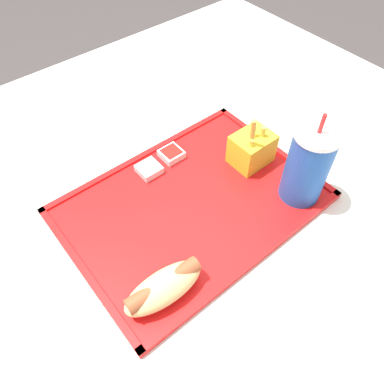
# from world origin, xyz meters

# --- Properties ---
(ground_plane) EXTENTS (8.00, 8.00, 0.00)m
(ground_plane) POSITION_xyz_m (0.00, 0.00, 0.00)
(ground_plane) COLOR #383333
(dining_table) EXTENTS (1.30, 1.11, 0.75)m
(dining_table) POSITION_xyz_m (0.00, 0.00, 0.38)
(dining_table) COLOR beige
(dining_table) RESTS_ON ground_plane
(food_tray) EXTENTS (0.45, 0.32, 0.01)m
(food_tray) POSITION_xyz_m (0.02, 0.03, 0.76)
(food_tray) COLOR red
(food_tray) RESTS_ON dining_table
(soda_cup) EXTENTS (0.08, 0.08, 0.19)m
(soda_cup) POSITION_xyz_m (-0.15, 0.14, 0.84)
(soda_cup) COLOR #194CA5
(soda_cup) RESTS_ON food_tray
(hot_dog_far) EXTENTS (0.13, 0.06, 0.05)m
(hot_dog_far) POSITION_xyz_m (0.16, 0.15, 0.79)
(hot_dog_far) COLOR #DBB270
(hot_dog_far) RESTS_ON food_tray
(fries_carton) EXTENTS (0.08, 0.06, 0.12)m
(fries_carton) POSITION_xyz_m (-0.14, 0.03, 0.80)
(fries_carton) COLOR gold
(fries_carton) RESTS_ON food_tray
(sauce_cup_mayo) EXTENTS (0.04, 0.04, 0.02)m
(sauce_cup_mayo) POSITION_xyz_m (0.04, -0.08, 0.77)
(sauce_cup_mayo) COLOR silver
(sauce_cup_mayo) RESTS_ON food_tray
(sauce_cup_ketchup) EXTENTS (0.04, 0.04, 0.02)m
(sauce_cup_ketchup) POSITION_xyz_m (-0.02, -0.08, 0.77)
(sauce_cup_ketchup) COLOR silver
(sauce_cup_ketchup) RESTS_ON food_tray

